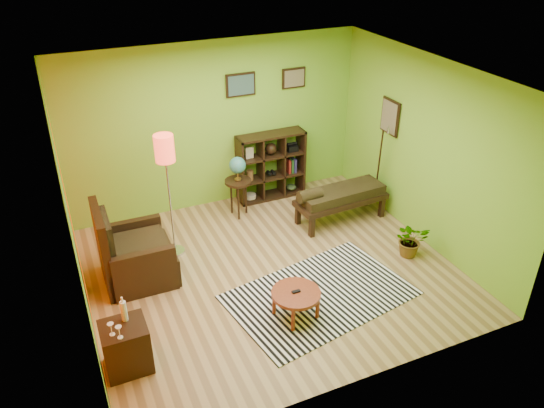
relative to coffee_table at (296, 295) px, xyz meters
name	(u,v)px	position (x,y,z in m)	size (l,w,h in m)	color
ground	(271,270)	(0.10, 1.02, -0.33)	(5.00, 5.00, 0.00)	tan
room_shell	(263,156)	(0.01, 1.03, 1.47)	(5.04, 4.54, 2.82)	#7DBC2E
zebra_rug	(320,295)	(0.48, 0.23, -0.32)	(2.39, 1.51, 0.01)	white
coffee_table	(296,295)	(0.00, 0.00, 0.00)	(0.62, 0.62, 0.40)	maroon
armchair	(133,257)	(-1.71, 1.62, 0.02)	(0.97, 0.98, 1.16)	black
side_cabinet	(126,347)	(-2.10, 0.00, -0.03)	(0.50, 0.45, 0.91)	black
floor_lamp	(166,160)	(-1.03, 2.02, 1.20)	(0.28, 0.28, 1.89)	silver
globe_table	(238,172)	(0.24, 2.66, 0.48)	(0.44, 0.44, 1.06)	black
cube_shelf	(272,166)	(1.01, 3.05, 0.27)	(1.20, 0.35, 1.20)	black
bench	(339,196)	(1.67, 1.83, 0.13)	(1.58, 0.64, 0.71)	black
potted_plant	(410,243)	(2.15, 0.53, -0.12)	(0.48, 0.54, 0.42)	#26661E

